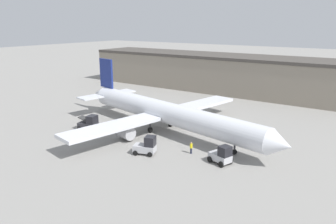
{
  "coord_description": "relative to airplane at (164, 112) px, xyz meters",
  "views": [
    {
      "loc": [
        28.16,
        -40.9,
        16.96
      ],
      "look_at": [
        0.0,
        0.0,
        3.34
      ],
      "focal_mm": 35.0,
      "sensor_mm": 36.0,
      "label": 1
    }
  ],
  "objects": [
    {
      "name": "belt_loader_truck",
      "position": [
        -9.98,
        -6.77,
        -1.88
      ],
      "size": [
        3.33,
        2.66,
        2.59
      ],
      "rotation": [
        0.0,
        0.0,
        0.21
      ],
      "color": "#2D2D33",
      "rests_on": "ground_plane"
    },
    {
      "name": "airplane",
      "position": [
        0.0,
        0.0,
        0.0
      ],
      "size": [
        41.68,
        34.28,
        10.34
      ],
      "rotation": [
        0.0,
        0.0,
        -0.2
      ],
      "color": "silver",
      "rests_on": "ground_plane"
    },
    {
      "name": "ground_crew_worker",
      "position": [
        8.51,
        -5.73,
        -2.22
      ],
      "size": [
        0.36,
        0.36,
        1.63
      ],
      "rotation": [
        0.0,
        0.0,
        4.56
      ],
      "color": "#1E2338",
      "rests_on": "ground_plane"
    },
    {
      "name": "baggage_tug",
      "position": [
        13.3,
        -6.46,
        -1.98
      ],
      "size": [
        3.12,
        2.55,
        2.47
      ],
      "rotation": [
        0.0,
        0.0,
        -0.32
      ],
      "color": "#B2B2B7",
      "rests_on": "ground_plane"
    },
    {
      "name": "pushback_tug",
      "position": [
        3.74,
        -9.28,
        -1.96
      ],
      "size": [
        3.25,
        2.66,
        2.54
      ],
      "rotation": [
        0.0,
        0.0,
        0.33
      ],
      "color": "#B2B2B7",
      "rests_on": "ground_plane"
    },
    {
      "name": "terminal_building",
      "position": [
        3.4,
        35.32,
        1.47
      ],
      "size": [
        94.74,
        13.5,
        9.1
      ],
      "color": "gray",
      "rests_on": "ground_plane"
    },
    {
      "name": "ground_plane",
      "position": [
        0.95,
        -0.2,
        -3.09
      ],
      "size": [
        400.0,
        400.0,
        0.0
      ],
      "primitive_type": "plane",
      "color": "gray"
    }
  ]
}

